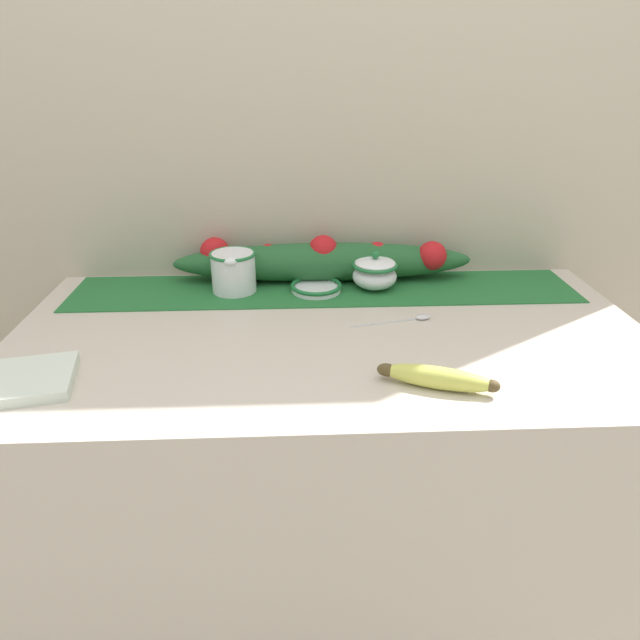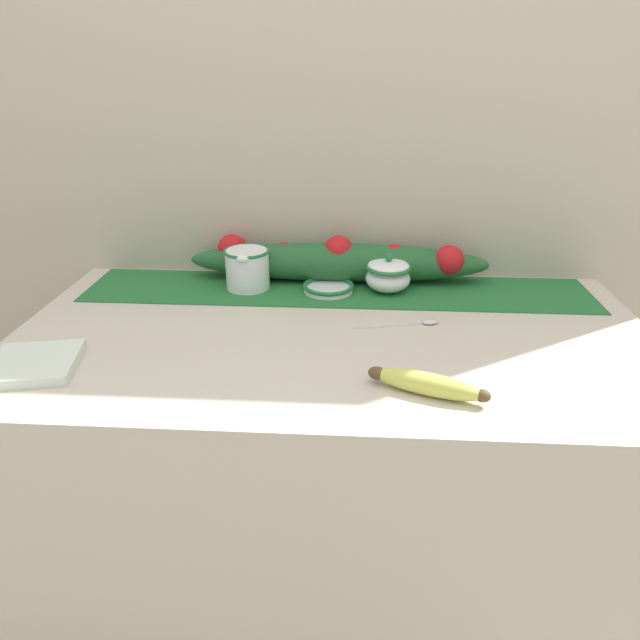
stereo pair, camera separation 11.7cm
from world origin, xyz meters
name	(u,v)px [view 1 (the left image)]	position (x,y,z in m)	size (l,w,h in m)	color
ground_plane	(328,623)	(0.00, 0.00, 0.00)	(12.00, 12.00, 0.00)	gray
countertop	(329,497)	(0.00, 0.00, 0.46)	(1.38, 0.74, 0.92)	beige
back_wall	(322,169)	(0.00, 0.39, 1.20)	(2.18, 0.04, 2.40)	#B7AD99
table_runner	(324,289)	(0.00, 0.24, 0.92)	(1.27, 0.23, 0.00)	#236B33
cream_pitcher	(234,270)	(-0.23, 0.25, 0.98)	(0.12, 0.13, 0.10)	white
sugar_bowl	(375,272)	(0.13, 0.24, 0.97)	(0.11, 0.11, 0.10)	white
small_dish	(316,287)	(-0.02, 0.23, 0.94)	(0.13, 0.13, 0.02)	white
banana	(437,378)	(0.18, -0.24, 0.94)	(0.21, 0.11, 0.04)	#CCD156
spoon	(416,318)	(0.20, 0.05, 0.93)	(0.19, 0.06, 0.01)	silver
napkin_stack	(28,380)	(-0.56, -0.20, 0.93)	(0.16, 0.16, 0.02)	silver
poinsettia_garland	(323,260)	(0.00, 0.31, 0.98)	(0.78, 0.11, 0.12)	#235B2D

